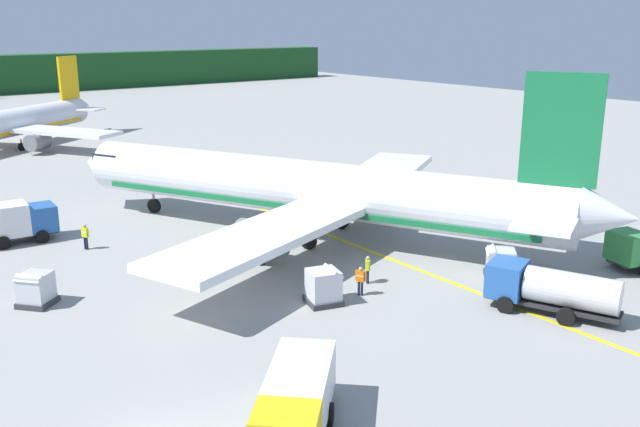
{
  "coord_description": "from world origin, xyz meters",
  "views": [
    {
      "loc": [
        -7.84,
        -20.44,
        14.63
      ],
      "look_at": [
        18.74,
        14.47,
        2.38
      ],
      "focal_mm": 38.7,
      "sensor_mm": 36.0,
      "label": 1
    }
  ],
  "objects": [
    {
      "name": "service_truck_catering",
      "position": [
        21.67,
        -1.25,
        1.4
      ],
      "size": [
        4.32,
        6.89,
        2.4
      ],
      "color": "#2659A5",
      "rests_on": "ground"
    },
    {
      "name": "cargo_container_mid",
      "position": [
        0.83,
        15.92,
        0.9
      ],
      "size": [
        2.37,
        2.37,
        1.91
      ],
      "color": "#333338",
      "rests_on": "ground"
    },
    {
      "name": "crew_loader_right",
      "position": [
        13.79,
        13.86,
        1.04
      ],
      "size": [
        0.63,
        0.25,
        1.76
      ],
      "color": "#191E33",
      "rests_on": "ground"
    },
    {
      "name": "cargo_container_far",
      "position": [
        23.74,
        3.54,
        0.89
      ],
      "size": [
        2.5,
        2.5,
        1.9
      ],
      "color": "#333338",
      "rests_on": "ground"
    },
    {
      "name": "service_truck_baggage",
      "position": [
        4.82,
        -2.41,
        1.42
      ],
      "size": [
        5.93,
        5.99,
        2.43
      ],
      "color": "yellow",
      "rests_on": "ground"
    },
    {
      "name": "service_truck_pushback",
      "position": [
        2.68,
        28.02,
        1.53
      ],
      "size": [
        5.67,
        2.69,
        2.76
      ],
      "color": "#2659A5",
      "rests_on": "ground"
    },
    {
      "name": "crew_loader_left",
      "position": [
        6.15,
        23.62,
        1.04
      ],
      "size": [
        0.42,
        0.56,
        1.76
      ],
      "color": "#191E33",
      "rests_on": "ground"
    },
    {
      "name": "airliner_foreground",
      "position": [
        19.91,
        16.72,
        3.39
      ],
      "size": [
        32.8,
        38.85,
        11.9
      ],
      "color": "white",
      "rests_on": "ground"
    },
    {
      "name": "crew_supervisor",
      "position": [
        15.47,
        6.49,
        0.98
      ],
      "size": [
        0.41,
        0.57,
        1.67
      ],
      "color": "#191E33",
      "rests_on": "ground"
    },
    {
      "name": "service_truck_fuel",
      "position": [
        31.89,
        -0.51,
        1.19
      ],
      "size": [
        6.33,
        3.55,
        2.55
      ],
      "color": "#338C3F",
      "rests_on": "ground"
    },
    {
      "name": "cargo_container_near",
      "position": [
        13.19,
        6.84,
        0.95
      ],
      "size": [
        2.2,
        2.2,
        2.01
      ],
      "color": "#333338",
      "rests_on": "ground"
    },
    {
      "name": "apron_guide_line",
      "position": [
        20.95,
        12.23,
        0.01
      ],
      "size": [
        0.3,
        60.0,
        0.01
      ],
      "primitive_type": "cube",
      "color": "yellow",
      "rests_on": "ground"
    },
    {
      "name": "crew_marshaller",
      "position": [
        17.02,
        7.66,
        0.97
      ],
      "size": [
        0.44,
        0.55,
        1.65
      ],
      "color": "#191E33",
      "rests_on": "ground"
    }
  ]
}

